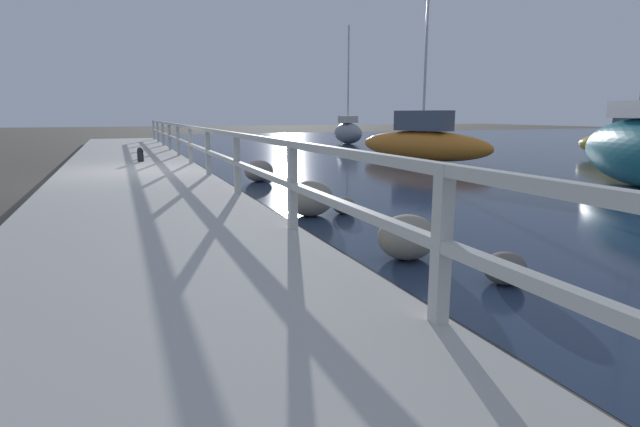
# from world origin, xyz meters

# --- Properties ---
(ground_plane) EXTENTS (120.00, 120.00, 0.00)m
(ground_plane) POSITION_xyz_m (0.00, 0.00, 0.00)
(ground_plane) COLOR #4C473D
(dock_walkway) EXTENTS (3.38, 36.00, 0.26)m
(dock_walkway) POSITION_xyz_m (0.00, 0.00, 0.13)
(dock_walkway) COLOR beige
(dock_walkway) RESTS_ON ground
(railing) EXTENTS (0.10, 32.50, 1.04)m
(railing) POSITION_xyz_m (1.59, -0.00, 0.97)
(railing) COLOR beige
(railing) RESTS_ON dock_walkway
(boulder_downstream) EXTENTS (0.75, 0.68, 0.56)m
(boulder_downstream) POSITION_xyz_m (2.50, -5.56, 0.28)
(boulder_downstream) COLOR gray
(boulder_downstream) RESTS_ON ground
(boulder_near_dock) EXTENTS (0.42, 0.38, 0.31)m
(boulder_near_dock) POSITION_xyz_m (3.06, -9.31, 0.16)
(boulder_near_dock) COLOR #666056
(boulder_near_dock) RESTS_ON ground
(boulder_mid_strip) EXTENTS (0.37, 0.33, 0.28)m
(boulder_mid_strip) POSITION_xyz_m (3.07, -5.60, 0.14)
(boulder_mid_strip) COLOR slate
(boulder_mid_strip) RESTS_ON ground
(boulder_upstream) EXTENTS (0.67, 0.61, 0.51)m
(boulder_upstream) POSITION_xyz_m (2.64, -8.23, 0.25)
(boulder_upstream) COLOR gray
(boulder_upstream) RESTS_ON ground
(boulder_far_strip) EXTENTS (0.43, 0.39, 0.32)m
(boulder_far_strip) POSITION_xyz_m (3.23, -0.29, 0.16)
(boulder_far_strip) COLOR gray
(boulder_far_strip) RESTS_ON ground
(boulder_water_edge) EXTENTS (0.69, 0.63, 0.52)m
(boulder_water_edge) POSITION_xyz_m (2.83, -1.20, 0.26)
(boulder_water_edge) COLOR gray
(boulder_water_edge) RESTS_ON ground
(mooring_bollard) EXTENTS (0.18, 0.18, 0.41)m
(mooring_bollard) POSITION_xyz_m (0.30, 2.49, 0.46)
(mooring_bollard) COLOR black
(mooring_bollard) RESTS_ON dock_walkway
(sailboat_gray) EXTENTS (1.22, 3.21, 6.26)m
(sailboat_gray) POSITION_xyz_m (11.57, 12.45, 0.67)
(sailboat_gray) COLOR gray
(sailboat_gray) RESTS_ON water_surface
(sailboat_yellow) EXTENTS (1.44, 4.41, 4.99)m
(sailboat_yellow) POSITION_xyz_m (16.56, -0.65, 0.61)
(sailboat_yellow) COLOR gold
(sailboat_yellow) RESTS_ON water_surface
(sailboat_orange) EXTENTS (2.72, 5.49, 5.83)m
(sailboat_orange) POSITION_xyz_m (9.57, 2.03, 0.67)
(sailboat_orange) COLOR orange
(sailboat_orange) RESTS_ON water_surface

